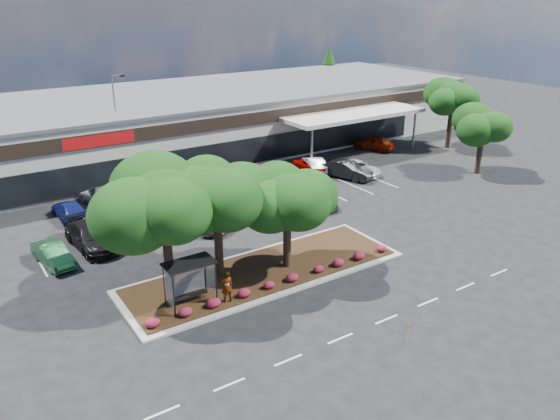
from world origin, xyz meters
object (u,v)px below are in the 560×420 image
light_pole (119,132)px  car_0 (53,254)px  car_1 (91,236)px  survey_stake (409,331)px

light_pole → car_0: light_pole is taller
light_pole → car_1: light_pole is taller
light_pole → car_0: size_ratio=2.30×
light_pole → car_1: (-6.92, -14.25, -3.41)m
light_pole → survey_stake: bearing=-84.6°
car_0 → car_1: (2.76, 1.22, 0.14)m
survey_stake → car_0: 22.75m
survey_stake → car_0: bearing=124.6°
car_0 → car_1: car_1 is taller
survey_stake → car_0: car_0 is taller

